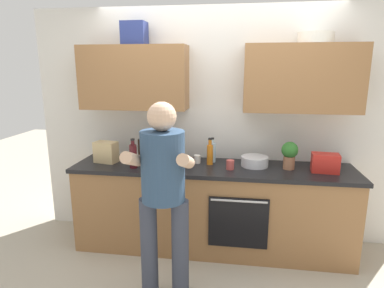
{
  "coord_description": "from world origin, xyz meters",
  "views": [
    {
      "loc": [
        0.26,
        -3.19,
        1.88
      ],
      "look_at": [
        -0.19,
        -0.1,
        1.15
      ],
      "focal_mm": 30.8,
      "sensor_mm": 36.0,
      "label": 1
    }
  ],
  "objects_px": {
    "bottle_juice": "(210,153)",
    "cup_ceramic": "(230,165)",
    "bottle_soy": "(141,150)",
    "bottle_water": "(212,152)",
    "mixing_bowl": "(255,161)",
    "grocery_bag_bread": "(106,152)",
    "grocery_bag_crisps": "(325,163)",
    "knife_block": "(174,152)",
    "bottle_wine": "(133,155)",
    "cup_stoneware": "(189,163)",
    "potted_herb": "(290,153)",
    "person_standing": "(163,188)",
    "bottle_vinegar": "(152,157)",
    "cup_coffee": "(197,159)",
    "bottle_hotsauce": "(169,155)"
  },
  "relations": [
    {
      "from": "cup_stoneware",
      "to": "cup_ceramic",
      "type": "distance_m",
      "value": 0.41
    },
    {
      "from": "grocery_bag_crisps",
      "to": "bottle_juice",
      "type": "bearing_deg",
      "value": 175.32
    },
    {
      "from": "bottle_soy",
      "to": "bottle_water",
      "type": "height_order",
      "value": "bottle_soy"
    },
    {
      "from": "bottle_water",
      "to": "cup_coffee",
      "type": "xyz_separation_m",
      "value": [
        -0.15,
        -0.07,
        -0.07
      ]
    },
    {
      "from": "grocery_bag_crisps",
      "to": "grocery_bag_bread",
      "type": "bearing_deg",
      "value": 179.69
    },
    {
      "from": "bottle_vinegar",
      "to": "cup_coffee",
      "type": "relative_size",
      "value": 3.45
    },
    {
      "from": "bottle_juice",
      "to": "mixing_bowl",
      "type": "height_order",
      "value": "bottle_juice"
    },
    {
      "from": "bottle_hotsauce",
      "to": "cup_ceramic",
      "type": "bearing_deg",
      "value": 5.61
    },
    {
      "from": "cup_coffee",
      "to": "grocery_bag_bread",
      "type": "height_order",
      "value": "grocery_bag_bread"
    },
    {
      "from": "mixing_bowl",
      "to": "knife_block",
      "type": "xyz_separation_m",
      "value": [
        -0.84,
        0.03,
        0.06
      ]
    },
    {
      "from": "mixing_bowl",
      "to": "grocery_bag_crisps",
      "type": "xyz_separation_m",
      "value": [
        0.66,
        -0.1,
        0.04
      ]
    },
    {
      "from": "bottle_wine",
      "to": "cup_ceramic",
      "type": "xyz_separation_m",
      "value": [
        0.96,
        0.09,
        -0.08
      ]
    },
    {
      "from": "person_standing",
      "to": "bottle_hotsauce",
      "type": "bearing_deg",
      "value": 98.3
    },
    {
      "from": "mixing_bowl",
      "to": "cup_stoneware",
      "type": "bearing_deg",
      "value": -167.66
    },
    {
      "from": "bottle_soy",
      "to": "cup_ceramic",
      "type": "height_order",
      "value": "bottle_soy"
    },
    {
      "from": "bottle_juice",
      "to": "bottle_soy",
      "type": "relative_size",
      "value": 0.93
    },
    {
      "from": "cup_ceramic",
      "to": "grocery_bag_bread",
      "type": "relative_size",
      "value": 0.4
    },
    {
      "from": "person_standing",
      "to": "mixing_bowl",
      "type": "height_order",
      "value": "person_standing"
    },
    {
      "from": "bottle_wine",
      "to": "cup_ceramic",
      "type": "height_order",
      "value": "bottle_wine"
    },
    {
      "from": "bottle_wine",
      "to": "cup_stoneware",
      "type": "relative_size",
      "value": 3.56
    },
    {
      "from": "bottle_water",
      "to": "mixing_bowl",
      "type": "distance_m",
      "value": 0.45
    },
    {
      "from": "bottle_soy",
      "to": "bottle_water",
      "type": "distance_m",
      "value": 0.75
    },
    {
      "from": "bottle_wine",
      "to": "potted_herb",
      "type": "bearing_deg",
      "value": 7.04
    },
    {
      "from": "bottle_wine",
      "to": "bottle_vinegar",
      "type": "distance_m",
      "value": 0.2
    },
    {
      "from": "mixing_bowl",
      "to": "knife_block",
      "type": "distance_m",
      "value": 0.85
    },
    {
      "from": "person_standing",
      "to": "grocery_bag_crisps",
      "type": "bearing_deg",
      "value": 30.39
    },
    {
      "from": "potted_herb",
      "to": "person_standing",
      "type": "bearing_deg",
      "value": -140.93
    },
    {
      "from": "cup_ceramic",
      "to": "knife_block",
      "type": "height_order",
      "value": "knife_block"
    },
    {
      "from": "person_standing",
      "to": "bottle_hotsauce",
      "type": "xyz_separation_m",
      "value": [
        -0.1,
        0.71,
        0.07
      ]
    },
    {
      "from": "bottle_vinegar",
      "to": "mixing_bowl",
      "type": "xyz_separation_m",
      "value": [
        1.0,
        0.26,
        -0.07
      ]
    },
    {
      "from": "cup_ceramic",
      "to": "bottle_water",
      "type": "bearing_deg",
      "value": 129.92
    },
    {
      "from": "grocery_bag_bread",
      "to": "grocery_bag_crisps",
      "type": "distance_m",
      "value": 2.2
    },
    {
      "from": "knife_block",
      "to": "potted_herb",
      "type": "relative_size",
      "value": 0.99
    },
    {
      "from": "bottle_vinegar",
      "to": "bottle_hotsauce",
      "type": "bearing_deg",
      "value": 18.59
    },
    {
      "from": "bottle_water",
      "to": "cup_stoneware",
      "type": "distance_m",
      "value": 0.32
    },
    {
      "from": "cup_ceramic",
      "to": "knife_block",
      "type": "xyz_separation_m",
      "value": [
        -0.6,
        0.18,
        0.06
      ]
    },
    {
      "from": "bottle_vinegar",
      "to": "grocery_bag_bread",
      "type": "height_order",
      "value": "bottle_vinegar"
    },
    {
      "from": "bottle_juice",
      "to": "grocery_bag_crisps",
      "type": "height_order",
      "value": "bottle_juice"
    },
    {
      "from": "bottle_soy",
      "to": "mixing_bowl",
      "type": "height_order",
      "value": "bottle_soy"
    },
    {
      "from": "person_standing",
      "to": "bottle_vinegar",
      "type": "bearing_deg",
      "value": 111.9
    },
    {
      "from": "bottle_wine",
      "to": "bottle_vinegar",
      "type": "relative_size",
      "value": 1.02
    },
    {
      "from": "mixing_bowl",
      "to": "potted_herb",
      "type": "relative_size",
      "value": 1.0
    },
    {
      "from": "grocery_bag_crisps",
      "to": "cup_stoneware",
      "type": "bearing_deg",
      "value": -177.98
    },
    {
      "from": "person_standing",
      "to": "bottle_water",
      "type": "distance_m",
      "value": 1.05
    },
    {
      "from": "cup_stoneware",
      "to": "mixing_bowl",
      "type": "bearing_deg",
      "value": 12.34
    },
    {
      "from": "bottle_wine",
      "to": "bottle_soy",
      "type": "distance_m",
      "value": 0.23
    },
    {
      "from": "bottle_juice",
      "to": "cup_ceramic",
      "type": "relative_size",
      "value": 2.98
    },
    {
      "from": "cup_stoneware",
      "to": "grocery_bag_bread",
      "type": "distance_m",
      "value": 0.89
    },
    {
      "from": "bottle_soy",
      "to": "grocery_bag_bread",
      "type": "bearing_deg",
      "value": -167.79
    },
    {
      "from": "person_standing",
      "to": "cup_stoneware",
      "type": "distance_m",
      "value": 0.78
    }
  ]
}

